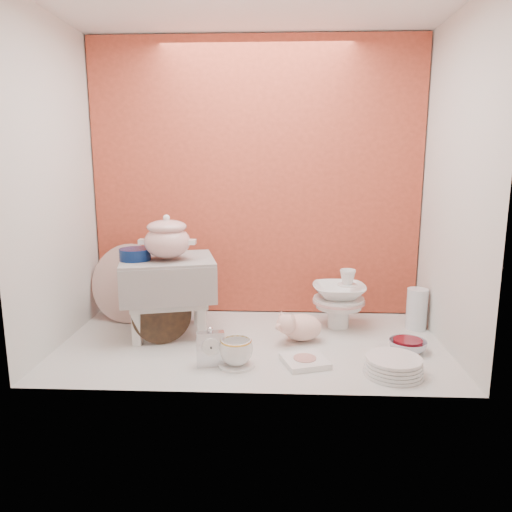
{
  "coord_description": "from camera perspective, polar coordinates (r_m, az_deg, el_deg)",
  "views": [
    {
      "loc": [
        0.12,
        -2.18,
        0.87
      ],
      "look_at": [
        0.02,
        0.02,
        0.42
      ],
      "focal_mm": 34.01,
      "sensor_mm": 36.0,
      "label": 1
    }
  ],
  "objects": [
    {
      "name": "plush_pig",
      "position": [
        2.36,
        5.4,
        -8.29
      ],
      "size": [
        0.27,
        0.21,
        0.14
      ],
      "primitive_type": "ellipsoid",
      "rotation": [
        0.0,
        0.0,
        0.2
      ],
      "color": "beige",
      "rests_on": "ground"
    },
    {
      "name": "ground",
      "position": [
        2.35,
        -0.52,
        -10.2
      ],
      "size": [
        1.8,
        1.8,
        0.0
      ],
      "primitive_type": "plane",
      "color": "silver",
      "rests_on": "ground"
    },
    {
      "name": "step_stool",
      "position": [
        2.45,
        -10.25,
        -4.68
      ],
      "size": [
        0.52,
        0.48,
        0.39
      ],
      "primitive_type": null,
      "rotation": [
        0.0,
        0.0,
        0.24
      ],
      "color": "silver",
      "rests_on": "ground"
    },
    {
      "name": "crystal_bowl",
      "position": [
        2.34,
        17.41,
        -10.08
      ],
      "size": [
        0.18,
        0.18,
        0.05
      ],
      "primitive_type": "imported",
      "rotation": [
        0.0,
        0.0,
        -0.04
      ],
      "color": "silver",
      "rests_on": "ground"
    },
    {
      "name": "lattice_dish",
      "position": [
        2.13,
        5.76,
        -12.2
      ],
      "size": [
        0.22,
        0.22,
        0.02
      ],
      "primitive_type": "cube",
      "rotation": [
        0.0,
        0.0,
        0.32
      ],
      "color": "white",
      "rests_on": "ground"
    },
    {
      "name": "floral_platter",
      "position": [
        2.69,
        -14.72,
        -3.1
      ],
      "size": [
        0.44,
        0.21,
        0.41
      ],
      "primitive_type": null,
      "rotation": [
        0.0,
        0.0,
        -0.17
      ],
      "color": "silver",
      "rests_on": "ground"
    },
    {
      "name": "dinner_plate_stack",
      "position": [
        2.09,
        15.87,
        -12.32
      ],
      "size": [
        0.28,
        0.28,
        0.07
      ],
      "primitive_type": "cylinder",
      "rotation": [
        0.0,
        0.0,
        0.18
      ],
      "color": "white",
      "rests_on": "ground"
    },
    {
      "name": "blue_white_vase",
      "position": [
        2.7,
        -10.56,
        -4.32
      ],
      "size": [
        0.32,
        0.32,
        0.28
      ],
      "primitive_type": "imported",
      "rotation": [
        0.0,
        0.0,
        -0.21
      ],
      "color": "white",
      "rests_on": "ground"
    },
    {
      "name": "teacup_saucer",
      "position": [
        2.1,
        -2.33,
        -12.68
      ],
      "size": [
        0.16,
        0.16,
        0.01
      ],
      "primitive_type": "cylinder",
      "rotation": [
        0.0,
        0.0,
        -0.05
      ],
      "color": "white",
      "rests_on": "ground"
    },
    {
      "name": "clear_glass_vase",
      "position": [
        2.63,
        18.38,
        -5.92
      ],
      "size": [
        0.13,
        0.13,
        0.21
      ],
      "primitive_type": "cylinder",
      "rotation": [
        0.0,
        0.0,
        -0.31
      ],
      "color": "silver",
      "rests_on": "ground"
    },
    {
      "name": "gold_rim_teacup",
      "position": [
        2.08,
        -2.34,
        -11.17
      ],
      "size": [
        0.18,
        0.18,
        0.11
      ],
      "primitive_type": "imported",
      "rotation": [
        0.0,
        0.0,
        -0.42
      ],
      "color": "white",
      "rests_on": "teacup_saucer"
    },
    {
      "name": "mantel_clock",
      "position": [
        2.08,
        -5.38,
        -10.58
      ],
      "size": [
        0.12,
        0.06,
        0.17
      ],
      "primitive_type": "cube",
      "rotation": [
        0.0,
        0.0,
        0.22
      ],
      "color": "silver",
      "rests_on": "ground"
    },
    {
      "name": "soup_tureen",
      "position": [
        2.34,
        -10.41,
        2.19
      ],
      "size": [
        0.33,
        0.33,
        0.22
      ],
      "primitive_type": null,
      "rotation": [
        0.0,
        0.0,
        0.31
      ],
      "color": "white",
      "rests_on": "step_stool"
    },
    {
      "name": "niche_shell",
      "position": [
        2.36,
        -0.32,
        13.02
      ],
      "size": [
        1.86,
        1.03,
        1.53
      ],
      "color": "#C84B32",
      "rests_on": "ground"
    },
    {
      "name": "cobalt_bowl",
      "position": [
        2.38,
        -14.03,
        0.19
      ],
      "size": [
        0.15,
        0.15,
        0.06
      ],
      "primitive_type": "cylinder",
      "rotation": [
        0.0,
        0.0,
        0.02
      ],
      "color": "#0A1D4D",
      "rests_on": "step_stool"
    },
    {
      "name": "porcelain_tower",
      "position": [
        2.54,
        9.71,
        -4.94
      ],
      "size": [
        0.28,
        0.28,
        0.31
      ],
      "primitive_type": null,
      "rotation": [
        0.0,
        0.0,
        0.02
      ],
      "color": "white",
      "rests_on": "ground"
    },
    {
      "name": "lacquer_tray",
      "position": [
        2.35,
        -11.03,
        -6.71
      ],
      "size": [
        0.29,
        0.17,
        0.28
      ],
      "primitive_type": null,
      "rotation": [
        0.0,
        0.0,
        0.38
      ],
      "color": "black",
      "rests_on": "ground"
    }
  ]
}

